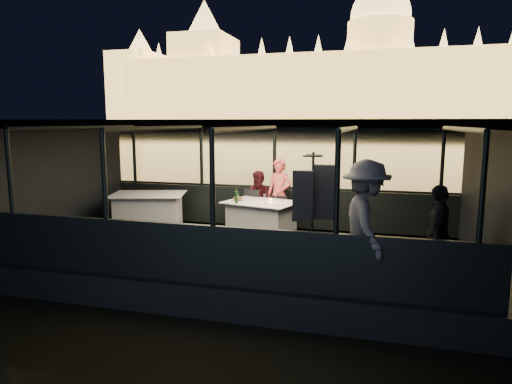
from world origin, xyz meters
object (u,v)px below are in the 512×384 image
(dining_table_aft, at_px, (149,214))
(person_woman_coral, at_px, (279,198))
(coat_stand, at_px, (312,223))
(person_man_maroon, at_px, (260,197))
(passenger_stripe, at_px, (365,231))
(passenger_dark, at_px, (438,229))
(wine_bottle, at_px, (236,196))
(dining_table_central, at_px, (261,220))
(chair_port_left, at_px, (249,212))
(chair_port_right, at_px, (277,213))

(dining_table_aft, distance_m, person_woman_coral, 2.95)
(coat_stand, relative_size, person_man_maroon, 1.49)
(person_man_maroon, bearing_deg, passenger_stripe, -52.74)
(passenger_dark, relative_size, wine_bottle, 4.96)
(dining_table_central, xyz_separation_m, passenger_dark, (3.25, -2.01, 0.47))
(dining_table_aft, distance_m, chair_port_left, 2.26)
(dining_table_central, relative_size, coat_stand, 0.73)
(chair_port_right, height_order, passenger_stripe, passenger_stripe)
(dining_table_central, distance_m, coat_stand, 2.76)
(person_woman_coral, bearing_deg, coat_stand, -53.49)
(dining_table_aft, height_order, person_man_maroon, person_man_maroon)
(chair_port_left, bearing_deg, dining_table_aft, -143.28)
(dining_table_aft, distance_m, passenger_dark, 6.18)
(dining_table_central, distance_m, dining_table_aft, 2.60)
(person_woman_coral, bearing_deg, person_man_maroon, -164.83)
(person_woman_coral, relative_size, wine_bottle, 5.30)
(passenger_stripe, bearing_deg, dining_table_central, 25.60)
(dining_table_central, xyz_separation_m, dining_table_aft, (-2.60, -0.07, 0.00))
(dining_table_aft, xyz_separation_m, passenger_dark, (5.84, -1.94, 0.47))
(person_man_maroon, bearing_deg, wine_bottle, -102.50)
(dining_table_central, relative_size, chair_port_right, 1.82)
(coat_stand, bearing_deg, chair_port_left, 123.13)
(dining_table_central, height_order, wine_bottle, wine_bottle)
(chair_port_left, height_order, person_woman_coral, person_woman_coral)
(dining_table_central, relative_size, wine_bottle, 4.74)
(dining_table_central, bearing_deg, chair_port_right, 62.12)
(dining_table_central, height_order, person_woman_coral, person_woman_coral)
(dining_table_central, distance_m, person_man_maroon, 0.84)
(chair_port_left, bearing_deg, person_woman_coral, 47.06)
(dining_table_aft, bearing_deg, passenger_stripe, -26.54)
(wine_bottle, bearing_deg, person_woman_coral, 56.69)
(person_woman_coral, height_order, wine_bottle, person_woman_coral)
(passenger_dark, bearing_deg, wine_bottle, -104.64)
(chair_port_left, height_order, passenger_dark, passenger_dark)
(coat_stand, height_order, passenger_stripe, coat_stand)
(dining_table_central, height_order, passenger_dark, passenger_dark)
(coat_stand, bearing_deg, person_man_maroon, 118.28)
(chair_port_right, bearing_deg, passenger_stripe, -52.28)
(chair_port_right, xyz_separation_m, person_man_maroon, (-0.46, 0.27, 0.30))
(chair_port_left, relative_size, chair_port_right, 1.14)
(dining_table_aft, bearing_deg, coat_stand, -29.36)
(wine_bottle, bearing_deg, passenger_dark, -24.79)
(chair_port_left, xyz_separation_m, chair_port_right, (0.63, 0.00, 0.00))
(passenger_stripe, bearing_deg, dining_table_aft, 47.18)
(dining_table_central, xyz_separation_m, passenger_stripe, (2.21, -2.47, 0.47))
(passenger_stripe, relative_size, wine_bottle, 6.21)
(chair_port_right, height_order, wine_bottle, wine_bottle)
(dining_table_central, distance_m, chair_port_right, 0.51)
(coat_stand, distance_m, person_man_maroon, 3.46)
(person_man_maroon, relative_size, wine_bottle, 4.35)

